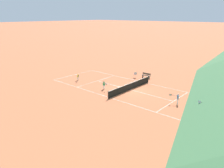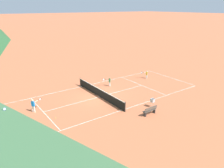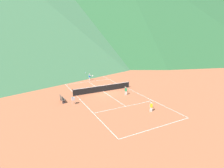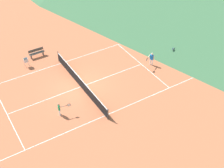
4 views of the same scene
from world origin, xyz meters
name	(u,v)px [view 4 (image 4 of 4)]	position (x,y,z in m)	size (l,w,h in m)	color
ground_plane	(81,87)	(0.00, 0.00, 0.00)	(600.00, 600.00, 0.00)	#B7603D
court_line_markings	(81,87)	(0.00, 0.00, 0.00)	(8.25, 23.85, 0.01)	white
tennis_net	(80,82)	(0.00, 0.00, 0.50)	(9.18, 0.08, 1.06)	#2D2D2D
windscreen_fence_far	(214,27)	(0.00, 15.50, 1.31)	(17.28, 0.08, 2.90)	#236B42
player_far_baseline	(179,49)	(0.71, 10.34, 0.72)	(0.42, 1.05, 1.24)	black
player_near_baseline	(151,58)	(0.56, 7.08, 0.76)	(0.58, 1.07, 1.31)	white
player_near_service	(60,108)	(2.20, -2.87, 0.69)	(0.55, 0.95, 1.17)	white
tennis_ball_alley_left	(138,34)	(-4.62, 9.33, 0.03)	(0.07, 0.07, 0.07)	#CCE033
tennis_ball_far_corner	(126,56)	(-1.87, 5.94, 0.03)	(0.07, 0.07, 0.07)	#CCE033
tennis_ball_service_box	(187,54)	(1.03, 11.15, 0.03)	(0.07, 0.07, 0.07)	#CCE033
tennis_ball_mid_court	(147,45)	(-2.42, 8.83, 0.03)	(0.07, 0.07, 0.07)	#CCE033
ball_hopper	(26,61)	(-5.30, -2.89, 0.65)	(0.36, 0.36, 0.89)	#B7B7BC
courtside_bench	(37,53)	(-6.34, -1.50, 0.45)	(0.36, 1.50, 0.84)	#51473D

